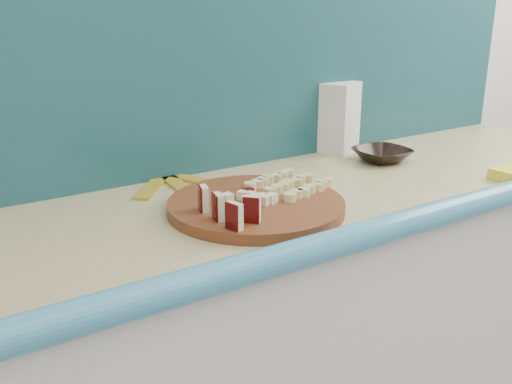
{
  "coord_description": "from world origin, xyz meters",
  "views": [
    {
      "loc": [
        -0.73,
        0.43,
        1.36
      ],
      "look_at": [
        -0.06,
        1.44,
        0.96
      ],
      "focal_mm": 40.0,
      "sensor_mm": 36.0,
      "label": 1
    }
  ],
  "objects": [
    {
      "name": "kitchen_counter",
      "position": [
        0.1,
        1.5,
        0.46
      ],
      "size": [
        2.2,
        0.63,
        0.91
      ],
      "color": "silver",
      "rests_on": "ground"
    },
    {
      "name": "backsplash",
      "position": [
        0.1,
        1.79,
        1.16
      ],
      "size": [
        2.2,
        0.02,
        0.5
      ],
      "primitive_type": "cube",
      "color": "teal",
      "rests_on": "kitchen_counter"
    },
    {
      "name": "cutting_board",
      "position": [
        -0.06,
        1.44,
        0.92
      ],
      "size": [
        0.5,
        0.5,
        0.03
      ],
      "primitive_type": "cylinder",
      "rotation": [
        0.0,
        0.0,
        0.28
      ],
      "color": "#4A270F",
      "rests_on": "kitchen_counter"
    },
    {
      "name": "apple_wedges",
      "position": [
        -0.18,
        1.37,
        0.96
      ],
      "size": [
        0.08,
        0.16,
        0.06
      ],
      "color": "beige",
      "rests_on": "cutting_board"
    },
    {
      "name": "apple_chunks",
      "position": [
        -0.09,
        1.43,
        0.95
      ],
      "size": [
        0.07,
        0.07,
        0.02
      ],
      "color": "beige",
      "rests_on": "cutting_board"
    },
    {
      "name": "banana_slices",
      "position": [
        0.05,
        1.47,
        0.94
      ],
      "size": [
        0.2,
        0.19,
        0.02
      ],
      "color": "#CEC77E",
      "rests_on": "cutting_board"
    },
    {
      "name": "brown_bowl",
      "position": [
        0.48,
        1.59,
        0.93
      ],
      "size": [
        0.17,
        0.17,
        0.04
      ],
      "primitive_type": "imported",
      "rotation": [
        0.0,
        0.0,
        -0.05
      ],
      "color": "black",
      "rests_on": "kitchen_counter"
    },
    {
      "name": "flour_bag",
      "position": [
        0.46,
        1.76,
        1.02
      ],
      "size": [
        0.15,
        0.14,
        0.22
      ],
      "primitive_type": "cube",
      "rotation": [
        0.0,
        0.0,
        0.45
      ],
      "color": "silver",
      "rests_on": "kitchen_counter"
    },
    {
      "name": "sponge",
      "position": [
        0.64,
        1.27,
        0.93
      ],
      "size": [
        0.11,
        0.08,
        0.03
      ],
      "primitive_type": "cube",
      "rotation": [
        0.0,
        0.0,
        0.06
      ],
      "color": "#FDED42",
      "rests_on": "kitchen_counter"
    },
    {
      "name": "banana_peel",
      "position": [
        -0.13,
        1.72,
        0.91
      ],
      "size": [
        0.26,
        0.22,
        0.01
      ],
      "rotation": [
        0.0,
        0.0,
        -0.26
      ],
      "color": "yellow",
      "rests_on": "kitchen_counter"
    }
  ]
}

